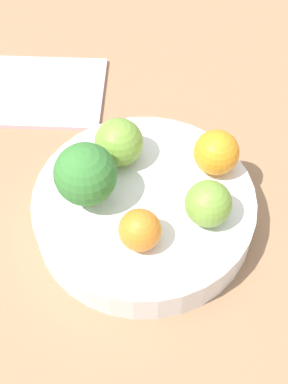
{
  "coord_description": "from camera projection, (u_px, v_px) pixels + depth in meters",
  "views": [
    {
      "loc": [
        0.28,
        0.15,
        0.5
      ],
      "look_at": [
        0.0,
        0.0,
        0.07
      ],
      "focal_mm": 50.0,
      "sensor_mm": 36.0,
      "label": 1
    }
  ],
  "objects": [
    {
      "name": "apple_green",
      "position": [
        119.0,
        142.0,
        0.56
      ],
      "size": [
        0.05,
        0.05,
        0.05
      ],
      "color": "olive",
      "rests_on": "bowl"
    },
    {
      "name": "napkin",
      "position": [
        44.0,
        91.0,
        0.69
      ],
      "size": [
        0.18,
        0.19,
        0.01
      ],
      "color": "beige",
      "rests_on": "table_surface"
    },
    {
      "name": "orange_back",
      "position": [
        216.0,
        153.0,
        0.55
      ],
      "size": [
        0.05,
        0.05,
        0.05
      ],
      "color": "orange",
      "rests_on": "bowl"
    },
    {
      "name": "ground_plane",
      "position": [
        144.0,
        229.0,
        0.59
      ],
      "size": [
        6.0,
        6.0,
        0.0
      ],
      "primitive_type": "plane",
      "color": "gray"
    },
    {
      "name": "apple_red",
      "position": [
        208.0,
        204.0,
        0.51
      ],
      "size": [
        0.05,
        0.05,
        0.05
      ],
      "color": "olive",
      "rests_on": "bowl"
    },
    {
      "name": "broccoli",
      "position": [
        86.0,
        175.0,
        0.51
      ],
      "size": [
        0.06,
        0.06,
        0.07
      ],
      "color": "#99C17A",
      "rests_on": "bowl"
    },
    {
      "name": "orange_front",
      "position": [
        140.0,
        230.0,
        0.5
      ],
      "size": [
        0.04,
        0.04,
        0.04
      ],
      "color": "orange",
      "rests_on": "bowl"
    },
    {
      "name": "bowl",
      "position": [
        144.0,
        209.0,
        0.56
      ],
      "size": [
        0.23,
        0.23,
        0.04
      ],
      "color": "white",
      "rests_on": "table_surface"
    },
    {
      "name": "table_surface",
      "position": [
        144.0,
        224.0,
        0.59
      ],
      "size": [
        1.2,
        1.2,
        0.02
      ],
      "color": "#936D4C",
      "rests_on": "ground_plane"
    }
  ]
}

